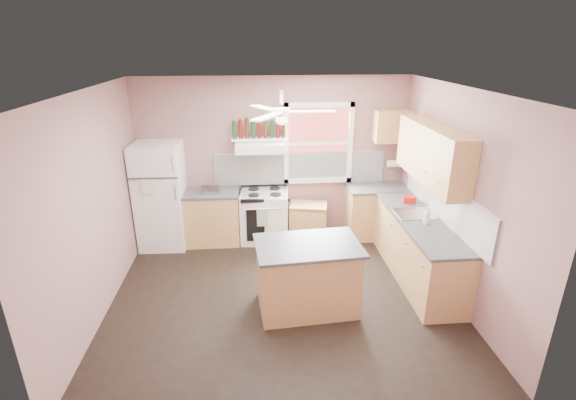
{
  "coord_description": "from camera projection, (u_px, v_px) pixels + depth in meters",
  "views": [
    {
      "loc": [
        -0.33,
        -4.8,
        3.23
      ],
      "look_at": [
        0.1,
        0.3,
        1.25
      ],
      "focal_mm": 26.0,
      "sensor_mm": 36.0,
      "label": 1
    }
  ],
  "objects": [
    {
      "name": "floor",
      "position": [
        283.0,
        294.0,
        5.65
      ],
      "size": [
        4.5,
        4.5,
        0.0
      ],
      "primitive_type": "plane",
      "color": "black",
      "rests_on": "ground"
    },
    {
      "name": "ceiling",
      "position": [
        281.0,
        90.0,
        4.68
      ],
      "size": [
        4.5,
        4.5,
        0.0
      ],
      "primitive_type": "plane",
      "color": "white",
      "rests_on": "ground"
    },
    {
      "name": "wall_back",
      "position": [
        274.0,
        158.0,
        7.05
      ],
      "size": [
        4.5,
        0.05,
        2.7
      ],
      "primitive_type": "cube",
      "color": "#8A625F",
      "rests_on": "ground"
    },
    {
      "name": "wall_right",
      "position": [
        459.0,
        196.0,
        5.34
      ],
      "size": [
        0.05,
        4.0,
        2.7
      ],
      "primitive_type": "cube",
      "color": "#8A625F",
      "rests_on": "ground"
    },
    {
      "name": "wall_left",
      "position": [
        93.0,
        207.0,
        4.98
      ],
      "size": [
        0.05,
        4.0,
        2.7
      ],
      "primitive_type": "cube",
      "color": "#8A625F",
      "rests_on": "ground"
    },
    {
      "name": "backsplash_back",
      "position": [
        300.0,
        168.0,
        7.11
      ],
      "size": [
        2.9,
        0.03,
        0.55
      ],
      "primitive_type": "cube",
      "color": "white",
      "rests_on": "wall_back"
    },
    {
      "name": "backsplash_right",
      "position": [
        444.0,
        200.0,
        5.68
      ],
      "size": [
        0.03,
        2.6,
        0.55
      ],
      "primitive_type": "cube",
      "color": "white",
      "rests_on": "wall_right"
    },
    {
      "name": "window_view",
      "position": [
        318.0,
        143.0,
        6.98
      ],
      "size": [
        1.0,
        0.02,
        1.2
      ],
      "primitive_type": "cube",
      "color": "maroon",
      "rests_on": "wall_back"
    },
    {
      "name": "window_frame",
      "position": [
        318.0,
        144.0,
        6.95
      ],
      "size": [
        1.16,
        0.07,
        1.36
      ],
      "primitive_type": "cube",
      "color": "white",
      "rests_on": "wall_back"
    },
    {
      "name": "refrigerator",
      "position": [
        161.0,
        196.0,
        6.74
      ],
      "size": [
        0.75,
        0.73,
        1.72
      ],
      "primitive_type": "cube",
      "rotation": [
        0.0,
        0.0,
        -0.03
      ],
      "color": "white",
      "rests_on": "floor"
    },
    {
      "name": "base_cabinet_left",
      "position": [
        212.0,
        218.0,
        6.99
      ],
      "size": [
        0.9,
        0.6,
        0.86
      ],
      "primitive_type": "cube",
      "color": "#AD7748",
      "rests_on": "floor"
    },
    {
      "name": "counter_left",
      "position": [
        210.0,
        193.0,
        6.83
      ],
      "size": [
        0.92,
        0.62,
        0.04
      ],
      "primitive_type": "cube",
      "color": "#3D3E40",
      "rests_on": "base_cabinet_left"
    },
    {
      "name": "toaster",
      "position": [
        211.0,
        188.0,
        6.69
      ],
      "size": [
        0.29,
        0.17,
        0.18
      ],
      "primitive_type": "cube",
      "rotation": [
        0.0,
        0.0,
        -0.04
      ],
      "color": "silver",
      "rests_on": "counter_left"
    },
    {
      "name": "stove",
      "position": [
        265.0,
        216.0,
        7.06
      ],
      "size": [
        0.84,
        0.72,
        0.86
      ],
      "primitive_type": "cube",
      "rotation": [
        0.0,
        0.0,
        -0.1
      ],
      "color": "white",
      "rests_on": "floor"
    },
    {
      "name": "range_hood",
      "position": [
        260.0,
        147.0,
        6.68
      ],
      "size": [
        0.78,
        0.5,
        0.14
      ],
      "primitive_type": "cube",
      "color": "white",
      "rests_on": "wall_back"
    },
    {
      "name": "bottle_shelf",
      "position": [
        260.0,
        139.0,
        6.75
      ],
      "size": [
        0.9,
        0.26,
        0.03
      ],
      "primitive_type": "cube",
      "color": "white",
      "rests_on": "range_hood"
    },
    {
      "name": "cart",
      "position": [
        308.0,
        221.0,
        7.16
      ],
      "size": [
        0.69,
        0.52,
        0.62
      ],
      "primitive_type": "cube",
      "rotation": [
        0.0,
        0.0,
        -0.2
      ],
      "color": "#AD7748",
      "rests_on": "floor"
    },
    {
      "name": "base_cabinet_corner",
      "position": [
        376.0,
        212.0,
        7.21
      ],
      "size": [
        1.0,
        0.6,
        0.86
      ],
      "primitive_type": "cube",
      "color": "#AD7748",
      "rests_on": "floor"
    },
    {
      "name": "base_cabinet_right",
      "position": [
        417.0,
        250.0,
        5.93
      ],
      "size": [
        0.6,
        2.2,
        0.86
      ],
      "primitive_type": "cube",
      "color": "#AD7748",
      "rests_on": "floor"
    },
    {
      "name": "counter_corner",
      "position": [
        378.0,
        188.0,
        7.05
      ],
      "size": [
        1.02,
        0.62,
        0.04
      ],
      "primitive_type": "cube",
      "color": "#3D3E40",
      "rests_on": "base_cabinet_corner"
    },
    {
      "name": "counter_right",
      "position": [
        420.0,
        221.0,
        5.76
      ],
      "size": [
        0.62,
        2.22,
        0.04
      ],
      "primitive_type": "cube",
      "color": "#3D3E40",
      "rests_on": "base_cabinet_right"
    },
    {
      "name": "sink",
      "position": [
        415.0,
        214.0,
        5.95
      ],
      "size": [
        0.55,
        0.45,
        0.03
      ],
      "primitive_type": "cube",
      "color": "silver",
      "rests_on": "counter_right"
    },
    {
      "name": "faucet",
      "position": [
        427.0,
        209.0,
        5.93
      ],
      "size": [
        0.03,
        0.03,
        0.14
      ],
      "primitive_type": "cylinder",
      "color": "silver",
      "rests_on": "sink"
    },
    {
      "name": "upper_cabinet_right",
      "position": [
        432.0,
        154.0,
        5.64
      ],
      "size": [
        0.33,
        1.8,
        0.76
      ],
      "primitive_type": "cube",
      "color": "#AD7748",
      "rests_on": "wall_right"
    },
    {
      "name": "upper_cabinet_corner",
      "position": [
        393.0,
        126.0,
        6.82
      ],
      "size": [
        0.6,
        0.33,
        0.52
      ],
      "primitive_type": "cube",
      "color": "#AD7748",
      "rests_on": "wall_back"
    },
    {
      "name": "paper_towel",
      "position": [
        395.0,
        164.0,
        7.09
      ],
      "size": [
        0.26,
        0.12,
        0.12
      ],
      "primitive_type": "cylinder",
      "rotation": [
        0.0,
        1.57,
        0.0
      ],
      "color": "white",
      "rests_on": "wall_back"
    },
    {
      "name": "island",
      "position": [
        307.0,
        278.0,
        5.23
      ],
      "size": [
        1.26,
        0.85,
        0.86
      ],
      "primitive_type": "cube",
      "rotation": [
        0.0,
        0.0,
        0.08
      ],
      "color": "#AD7748",
      "rests_on": "floor"
    },
    {
      "name": "island_top",
      "position": [
        308.0,
        246.0,
        5.07
      ],
      "size": [
        1.34,
        0.93,
        0.04
      ],
      "primitive_type": "cube",
      "rotation": [
        0.0,
        0.0,
        0.08
      ],
      "color": "#3D3E40",
      "rests_on": "island"
    },
    {
      "name": "ceiling_fan_hub",
      "position": [
        282.0,
        112.0,
        4.77
      ],
      "size": [
        0.2,
        0.2,
        0.08
      ],
      "primitive_type": "cylinder",
      "color": "white",
      "rests_on": "ceiling"
    },
    {
      "name": "soap_bottle",
      "position": [
        427.0,
        216.0,
        5.58
      ],
      "size": [
        0.13,
        0.13,
        0.23
      ],
      "primitive_type": "imported",
      "rotation": [
        0.0,
        0.0,
        4.0
      ],
      "color": "silver",
      "rests_on": "counter_right"
    },
    {
      "name": "red_caddy",
      "position": [
        409.0,
        200.0,
        6.34
      ],
      "size": [
        0.2,
        0.16,
        0.1
      ],
      "primitive_type": "cube",
      "rotation": [
        0.0,
        0.0,
        -0.23
      ],
      "color": "red",
      "rests_on": "counter_right"
    },
    {
      "name": "wine_bottles",
      "position": [
        260.0,
        129.0,
        6.69
      ],
      "size": [
        0.86,
        0.06,
        0.31
      ],
      "color": "#143819",
      "rests_on": "bottle_shelf"
    }
  ]
}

